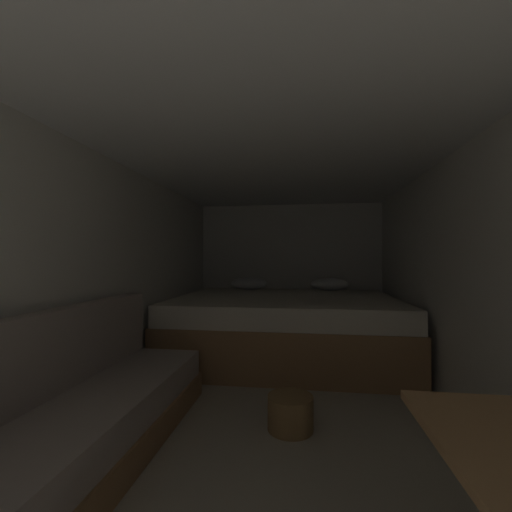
{
  "coord_description": "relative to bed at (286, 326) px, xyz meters",
  "views": [
    {
      "loc": [
        0.21,
        -0.56,
        1.16
      ],
      "look_at": [
        -0.21,
        2.41,
        1.18
      ],
      "focal_mm": 23.69,
      "sensor_mm": 36.0,
      "label": 1
    }
  ],
  "objects": [
    {
      "name": "ground_plane",
      "position": [
        0.0,
        -1.6,
        -0.36
      ],
      "size": [
        7.27,
        7.27,
        0.0
      ],
      "primitive_type": "plane",
      "color": "#B2A893"
    },
    {
      "name": "wall_back",
      "position": [
        0.0,
        1.06,
        0.62
      ],
      "size": [
        2.75,
        0.05,
        1.96
      ],
      "primitive_type": "cube",
      "color": "silver",
      "rests_on": "ground"
    },
    {
      "name": "wall_left",
      "position": [
        -1.35,
        -1.6,
        0.62
      ],
      "size": [
        0.05,
        5.27,
        1.96
      ],
      "primitive_type": "cube",
      "color": "silver",
      "rests_on": "ground"
    },
    {
      "name": "wall_right",
      "position": [
        1.35,
        -1.6,
        0.62
      ],
      "size": [
        0.05,
        5.27,
        1.96
      ],
      "primitive_type": "cube",
      "color": "silver",
      "rests_on": "ground"
    },
    {
      "name": "ceiling_slab",
      "position": [
        0.0,
        -1.6,
        1.62
      ],
      "size": [
        2.75,
        5.27,
        0.05
      ],
      "primitive_type": "cube",
      "color": "white",
      "rests_on": "wall_left"
    },
    {
      "name": "bed",
      "position": [
        0.0,
        0.0,
        0.0
      ],
      "size": [
        2.53,
        1.99,
        0.89
      ],
      "color": "#9E7247",
      "rests_on": "ground"
    },
    {
      "name": "sofa_left",
      "position": [
        -1.03,
        -2.46,
        -0.09
      ],
      "size": [
        0.65,
        2.52,
        0.85
      ],
      "color": "#9E7247",
      "rests_on": "ground"
    },
    {
      "name": "wicker_basket",
      "position": [
        0.12,
        -1.7,
        -0.25
      ],
      "size": [
        0.31,
        0.31,
        0.23
      ],
      "color": "olive",
      "rests_on": "ground"
    }
  ]
}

